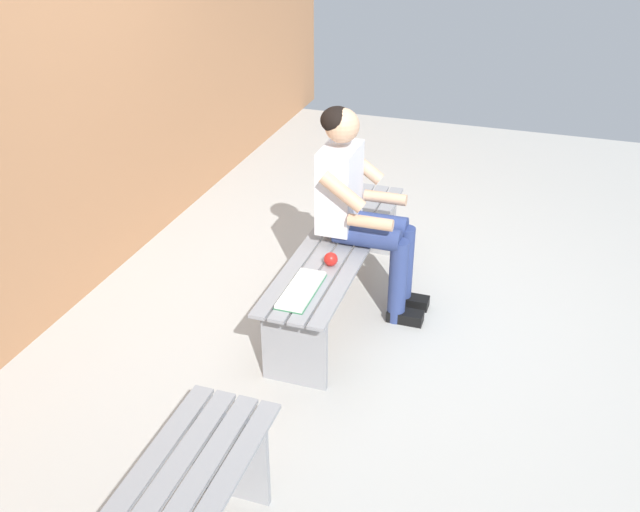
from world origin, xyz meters
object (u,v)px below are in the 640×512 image
at_px(person_seated, 359,203).
at_px(book_open, 301,290).
at_px(bench_near, 338,258).
at_px(apple, 331,259).

xyz_separation_m(person_seated, book_open, (0.69, -0.12, -0.22)).
relative_size(bench_near, person_seated, 1.41).
bearing_deg(person_seated, apple, -9.07).
height_order(apple, book_open, apple).
bearing_deg(bench_near, apple, 8.62).
bearing_deg(bench_near, book_open, -1.79).
height_order(person_seated, book_open, person_seated).
bearing_deg(book_open, person_seated, 169.97).
bearing_deg(book_open, apple, 168.85).
relative_size(person_seated, book_open, 3.11).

